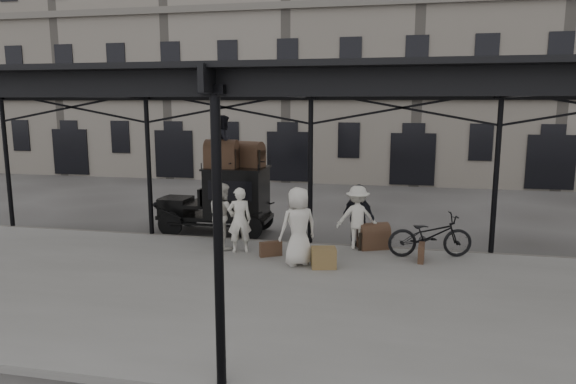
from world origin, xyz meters
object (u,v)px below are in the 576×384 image
Objects in this scene: porter_left at (239,220)px; steamer_trunk_roof_near at (222,156)px; steamer_trunk_platform at (374,238)px; porter_official at (359,216)px; bicycle at (430,235)px; taxi at (228,197)px.

porter_left is 2.87m from steamer_trunk_roof_near.
steamer_trunk_roof_near reaches higher than steamer_trunk_platform.
steamer_trunk_platform is at bearing -147.46° from porter_official.
porter_official is 0.81× the size of bicycle.
steamer_trunk_roof_near is at bearing -84.23° from porter_left.
porter_official is at bearing 175.84° from porter_left.
bicycle is (1.92, -0.50, -0.32)m from porter_official.
porter_official is (4.26, -1.25, -0.15)m from taxi.
porter_left reaches higher than steamer_trunk_platform.
bicycle is 1.59m from steamer_trunk_platform.
porter_official reaches higher than steamer_trunk_platform.
steamer_trunk_platform is (3.57, 1.11, -0.59)m from porter_left.
steamer_trunk_roof_near is at bearing 143.73° from steamer_trunk_platform.
bicycle is at bearing -160.53° from porter_official.
steamer_trunk_roof_near reaches higher than porter_official.
porter_official is at bearing 154.15° from steamer_trunk_platform.
porter_official is at bearing -12.92° from steamer_trunk_roof_near.
porter_official reaches higher than porter_left.
taxi is 2.03× the size of porter_official.
steamer_trunk_roof_near is (-4.34, 1.00, 1.50)m from porter_official.
bicycle is (5.06, 0.62, -0.31)m from porter_left.
taxi is at bearing 61.86° from bicycle.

